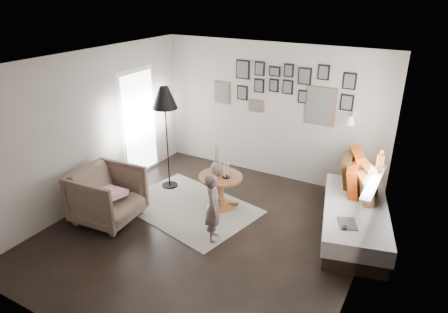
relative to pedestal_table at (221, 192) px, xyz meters
The scene contains 23 objects.
ground 0.86m from the pedestal_table, 77.07° to the right, with size 4.80×4.80×0.00m, color black.
wall_back 1.91m from the pedestal_table, 83.49° to the left, with size 4.50×4.50×0.00m, color #9D9489.
wall_front 3.36m from the pedestal_table, 86.73° to the right, with size 4.50×4.50×0.00m, color #9D9489.
wall_left 2.44m from the pedestal_table, 158.93° to the right, with size 4.80×4.80×0.00m, color #9D9489.
wall_right 2.76m from the pedestal_table, 18.13° to the right, with size 4.80×4.80×0.00m, color #9D9489.
ceiling 2.47m from the pedestal_table, 77.07° to the right, with size 4.80×4.80×0.00m, color white.
door_left 2.23m from the pedestal_table, 168.88° to the left, with size 0.00×2.14×2.14m.
window_right 2.51m from the pedestal_table, 13.01° to the left, with size 0.15×1.32×1.30m.
gallery_wall 2.22m from the pedestal_table, 73.49° to the left, with size 2.74×0.03×1.08m.
wall_sconce 2.49m from the pedestal_table, 37.66° to the left, with size 0.18×0.36×0.16m.
rug 0.61m from the pedestal_table, 145.48° to the right, with size 2.22×1.55×0.01m, color beige.
pedestal_table is the anchor object (origin of this frame).
vase 0.48m from the pedestal_table, 165.96° to the left, with size 0.21×0.21×0.53m.
candles 0.46m from the pedestal_table, ahead, with size 0.13×0.13×0.28m.
daybed 2.22m from the pedestal_table, 10.03° to the left, with size 1.39×2.28×1.05m.
magazine_on_daybed 2.21m from the pedestal_table, ahead, with size 0.23×0.32×0.02m, color black.
armchair 1.86m from the pedestal_table, 137.46° to the right, with size 0.94×0.96×0.88m, color brown.
armchair_cushion 1.81m from the pedestal_table, 137.99° to the right, with size 0.40×0.40×0.10m, color silver.
floor_lamp 1.86m from the pedestal_table, behind, with size 0.45×0.45×1.92m.
magazine_basket 2.33m from the pedestal_table, 141.31° to the right, with size 0.36×0.36×0.39m.
demijohn_large 2.22m from the pedestal_table, 10.94° to the right, with size 0.35×0.35×0.53m.
demijohn_small 2.25m from the pedestal_table, 13.94° to the right, with size 0.31×0.31×0.48m.
child 1.01m from the pedestal_table, 66.20° to the right, with size 0.39×0.26×1.08m, color #675351.
Camera 1 is at (2.81, -4.41, 3.54)m, focal length 32.00 mm.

